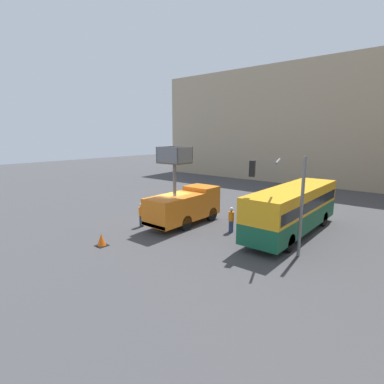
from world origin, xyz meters
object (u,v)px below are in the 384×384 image
(city_bus, at_px, (293,207))
(road_worker_directing, at_px, (231,220))
(utility_truck, at_px, (184,204))
(traffic_cone_near_truck, at_px, (101,240))
(traffic_light_pole, at_px, (283,189))
(road_worker_near_truck, at_px, (141,215))

(city_bus, xyz_separation_m, road_worker_directing, (-3.38, -2.37, -1.00))
(utility_truck, height_order, traffic_cone_near_truck, utility_truck)
(traffic_light_pole, distance_m, road_worker_near_truck, 10.44)
(road_worker_near_truck, relative_size, road_worker_directing, 1.01)
(road_worker_near_truck, height_order, road_worker_directing, road_worker_near_truck)
(city_bus, bearing_deg, road_worker_directing, 140.66)
(city_bus, height_order, traffic_cone_near_truck, city_bus)
(traffic_light_pole, relative_size, road_worker_near_truck, 3.09)
(city_bus, height_order, road_worker_directing, city_bus)
(utility_truck, bearing_deg, road_worker_directing, 10.61)
(utility_truck, relative_size, road_worker_near_truck, 3.47)
(traffic_light_pole, height_order, road_worker_near_truck, traffic_light_pole)
(city_bus, xyz_separation_m, traffic_light_pole, (0.78, -3.83, 1.86))
(utility_truck, bearing_deg, city_bus, 23.42)
(utility_truck, height_order, road_worker_near_truck, utility_truck)
(traffic_cone_near_truck, bearing_deg, utility_truck, 81.75)
(utility_truck, relative_size, traffic_cone_near_truck, 8.06)
(city_bus, bearing_deg, road_worker_near_truck, 136.57)
(utility_truck, bearing_deg, traffic_cone_near_truck, -98.25)
(road_worker_near_truck, xyz_separation_m, traffic_cone_near_truck, (1.10, -4.14, -0.53))
(utility_truck, relative_size, road_worker_directing, 3.51)
(utility_truck, height_order, city_bus, utility_truck)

